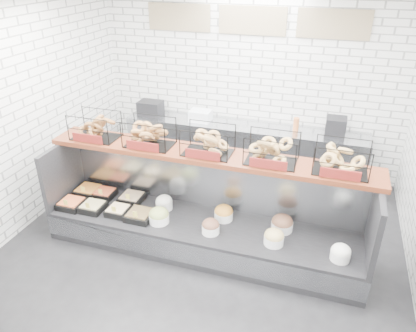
% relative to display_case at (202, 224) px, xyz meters
% --- Properties ---
extents(ground, '(5.50, 5.50, 0.00)m').
position_rel_display_case_xyz_m(ground, '(0.03, -0.34, -0.33)').
color(ground, black).
rests_on(ground, ground).
extents(room_shell, '(5.02, 5.51, 3.01)m').
position_rel_display_case_xyz_m(room_shell, '(0.03, 0.26, 1.73)').
color(room_shell, white).
rests_on(room_shell, ground).
extents(display_case, '(4.00, 0.90, 1.20)m').
position_rel_display_case_xyz_m(display_case, '(0.00, 0.00, 0.00)').
color(display_case, black).
rests_on(display_case, ground).
extents(bagel_shelf, '(4.10, 0.50, 0.40)m').
position_rel_display_case_xyz_m(bagel_shelf, '(0.03, 0.18, 1.06)').
color(bagel_shelf, '#4B1E10').
rests_on(bagel_shelf, display_case).
extents(prep_counter, '(4.00, 0.60, 1.20)m').
position_rel_display_case_xyz_m(prep_counter, '(0.02, 2.09, 0.14)').
color(prep_counter, '#93969B').
rests_on(prep_counter, ground).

